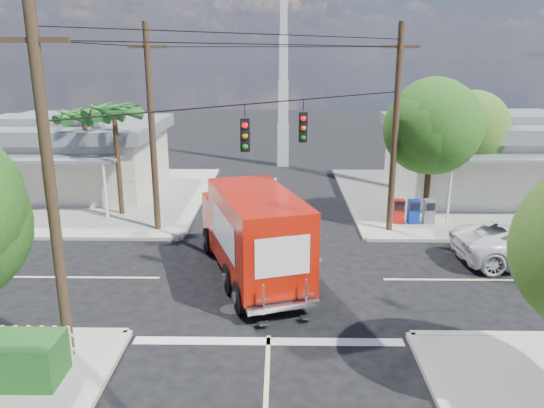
{
  "coord_description": "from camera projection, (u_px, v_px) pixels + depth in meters",
  "views": [
    {
      "loc": [
        0.31,
        -17.43,
        7.68
      ],
      "look_at": [
        0.0,
        2.0,
        2.2
      ],
      "focal_mm": 35.0,
      "sensor_mm": 36.0,
      "label": 1
    }
  ],
  "objects": [
    {
      "name": "ground",
      "position": [
        271.0,
        279.0,
        18.86
      ],
      "size": [
        120.0,
        120.0,
        0.0
      ],
      "primitive_type": "plane",
      "color": "black",
      "rests_on": "ground"
    },
    {
      "name": "sidewalk_ne",
      "position": [
        472.0,
        198.0,
        29.15
      ],
      "size": [
        14.12,
        14.12,
        0.14
      ],
      "color": "#9A958B",
      "rests_on": "ground"
    },
    {
      "name": "sidewalk_nw",
      "position": [
        79.0,
        197.0,
        29.48
      ],
      "size": [
        14.12,
        14.12,
        0.14
      ],
      "color": "#9A958B",
      "rests_on": "ground"
    },
    {
      "name": "road_markings",
      "position": [
        270.0,
        297.0,
        17.44
      ],
      "size": [
        32.0,
        32.0,
        0.01
      ],
      "color": "beige",
      "rests_on": "ground"
    },
    {
      "name": "building_ne",
      "position": [
        498.0,
        155.0,
        29.56
      ],
      "size": [
        11.8,
        10.2,
        4.5
      ],
      "color": "silver",
      "rests_on": "sidewalk_ne"
    },
    {
      "name": "building_nw",
      "position": [
        66.0,
        153.0,
        30.44
      ],
      "size": [
        10.8,
        10.2,
        4.3
      ],
      "color": "beige",
      "rests_on": "sidewalk_nw"
    },
    {
      "name": "radio_tower",
      "position": [
        283.0,
        85.0,
        36.57
      ],
      "size": [
        0.8,
        0.8,
        17.0
      ],
      "color": "silver",
      "rests_on": "ground"
    },
    {
      "name": "tree_ne_front",
      "position": [
        433.0,
        122.0,
        23.96
      ],
      "size": [
        4.21,
        4.14,
        6.66
      ],
      "color": "#422D1C",
      "rests_on": "sidewalk_ne"
    },
    {
      "name": "tree_ne_back",
      "position": [
        472.0,
        128.0,
        26.2
      ],
      "size": [
        3.77,
        3.66,
        5.82
      ],
      "color": "#422D1C",
      "rests_on": "sidewalk_ne"
    },
    {
      "name": "palm_nw_front",
      "position": [
        114.0,
        113.0,
        24.82
      ],
      "size": [
        3.01,
        3.08,
        5.59
      ],
      "color": "#422D1C",
      "rests_on": "sidewalk_nw"
    },
    {
      "name": "palm_nw_back",
      "position": [
        84.0,
        117.0,
        26.4
      ],
      "size": [
        3.01,
        3.08,
        5.19
      ],
      "color": "#422D1C",
      "rests_on": "sidewalk_nw"
    },
    {
      "name": "utility_poles",
      "position": [
        228.0,
        141.0,
        19.16
      ],
      "size": [
        12.0,
        10.68,
        9.0
      ],
      "color": "#473321",
      "rests_on": "ground"
    },
    {
      "name": "vending_boxes",
      "position": [
        413.0,
        211.0,
        24.54
      ],
      "size": [
        1.9,
        0.5,
        1.1
      ],
      "color": "#A9180E",
      "rests_on": "sidewalk_ne"
    },
    {
      "name": "delivery_truck",
      "position": [
        252.0,
        233.0,
        18.57
      ],
      "size": [
        4.41,
        7.84,
        3.26
      ],
      "color": "black",
      "rests_on": "ground"
    },
    {
      "name": "parked_car",
      "position": [
        532.0,
        243.0,
        20.07
      ],
      "size": [
        5.95,
        3.03,
        1.61
      ],
      "primitive_type": "imported",
      "rotation": [
        0.0,
        0.0,
        1.63
      ],
      "color": "silver",
      "rests_on": "ground"
    }
  ]
}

